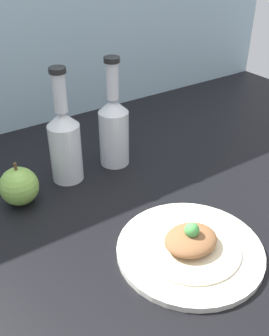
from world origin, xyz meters
TOP-DOWN VIEW (x-y plane):
  - ground_plane at (0.00, 0.00)cm, footprint 180.00×110.00cm
  - plate at (0.23, -16.28)cm, footprint 27.59×27.59cm
  - plated_food at (0.23, -16.28)cm, footprint 18.95×18.95cm
  - cider_bottle_left at (-7.69, 19.66)cm, footprint 7.44×7.44cm
  - cider_bottle_right at (5.55, 19.66)cm, footprint 7.44×7.44cm
  - apple at (-20.61, 16.60)cm, footprint 8.53×8.53cm

SIDE VIEW (x-z plane):
  - ground_plane at x=0.00cm, z-range -4.00..0.00cm
  - plate at x=0.23cm, z-range 0.04..1.49cm
  - plated_food at x=0.23cm, z-range -0.15..5.53cm
  - apple at x=-20.61cm, z-range -0.81..9.36cm
  - cider_bottle_left at x=-7.69cm, z-range -3.73..23.70cm
  - cider_bottle_right at x=5.55cm, z-range -3.73..23.70cm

